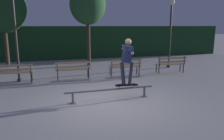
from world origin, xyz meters
The scene contains 13 objects.
ground_plane centered at (0.00, 0.00, 0.00)m, with size 90.00×90.00×0.00m, color #ADAAA8.
hedge_backdrop centered at (0.00, 9.89, 1.20)m, with size 24.00×1.20×2.40m, color #193D1E.
grind_rail centered at (0.00, 0.13, 0.31)m, with size 3.02×0.18×0.39m.
skateboard centered at (0.58, 0.13, 0.46)m, with size 0.80×0.29×0.09m.
skateboarder centered at (0.59, 0.13, 1.40)m, with size 0.63×1.40×1.56m.
park_bench_leftmost centered at (-3.42, 3.31, 0.54)m, with size 1.61×0.47×0.88m.
park_bench_left_center centered at (-0.89, 3.31, 0.54)m, with size 1.61×0.47×0.88m.
park_bench_right_center centered at (1.64, 3.31, 0.54)m, with size 1.61×0.47×0.88m.
park_bench_rightmost centered at (4.17, 3.31, 0.54)m, with size 1.61×0.47×0.88m.
tree_far_left centered at (-4.34, 7.49, 3.43)m, with size 2.62×2.62×4.89m.
tree_behind_benches centered at (0.45, 6.82, 3.64)m, with size 2.16×2.16×4.86m.
lamp_post_left centered at (-3.24, 3.59, 2.48)m, with size 0.32×0.32×3.90m.
lamp_post_right centered at (4.88, 4.74, 2.48)m, with size 0.32×0.32×3.90m.
Camera 1 is at (-1.82, -6.51, 2.45)m, focal length 34.60 mm.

